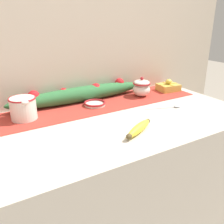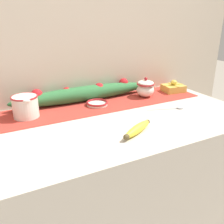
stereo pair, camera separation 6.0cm
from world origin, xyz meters
name	(u,v)px [view 1 (the left image)]	position (x,y,z in m)	size (l,w,h in m)	color
countertop	(108,194)	(0.00, 0.00, 0.43)	(1.41, 0.71, 0.86)	beige
back_wall	(73,39)	(0.00, 0.37, 1.20)	(2.21, 0.04, 2.40)	beige
table_runner	(88,107)	(0.00, 0.21, 0.86)	(1.30, 0.27, 0.00)	#B23328
cream_pitcher	(23,107)	(-0.33, 0.21, 0.92)	(0.13, 0.15, 0.11)	white
sugar_bowl	(142,88)	(0.35, 0.21, 0.92)	(0.11, 0.11, 0.12)	white
small_dish	(95,104)	(0.04, 0.20, 0.87)	(0.12, 0.12, 0.02)	white
banana	(139,128)	(0.05, -0.18, 0.88)	(0.19, 0.12, 0.04)	yellow
spoon	(174,107)	(0.39, -0.04, 0.87)	(0.19, 0.08, 0.01)	#B7B7BC
gift_box	(168,87)	(0.57, 0.21, 0.89)	(0.14, 0.12, 0.07)	gold
poinsettia_garland	(81,94)	(0.00, 0.30, 0.91)	(0.82, 0.09, 0.10)	#2D6B38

